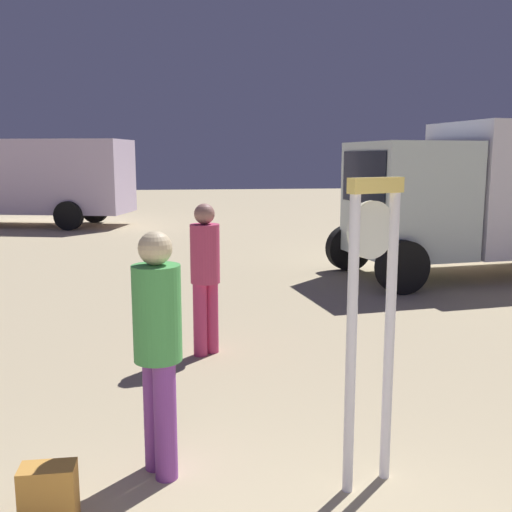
# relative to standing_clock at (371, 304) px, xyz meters

# --- Properties ---
(standing_clock) EXTENTS (0.41, 0.24, 2.12)m
(standing_clock) POSITION_rel_standing_clock_xyz_m (0.00, 0.00, 0.00)
(standing_clock) COLOR white
(standing_clock) RESTS_ON ground_plane
(person_near_clock) EXTENTS (0.34, 0.34, 1.75)m
(person_near_clock) POSITION_rel_standing_clock_xyz_m (-1.41, 0.34, -0.31)
(person_near_clock) COLOR purple
(person_near_clock) RESTS_ON ground_plane
(backpack) EXTENTS (0.34, 0.23, 0.38)m
(backpack) POSITION_rel_standing_clock_xyz_m (-2.08, -0.17, -1.10)
(backpack) COLOR gold
(backpack) RESTS_ON ground_plane
(person_distant) EXTENTS (0.33, 0.33, 1.74)m
(person_distant) POSITION_rel_standing_clock_xyz_m (-0.95, 2.89, -0.32)
(person_distant) COLOR #C73566
(person_distant) RESTS_ON ground_plane
(box_truck_far) EXTENTS (7.35, 3.91, 2.80)m
(box_truck_far) POSITION_rel_standing_clock_xyz_m (-5.97, 16.62, 0.27)
(box_truck_far) COLOR silver
(box_truck_far) RESTS_ON ground_plane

